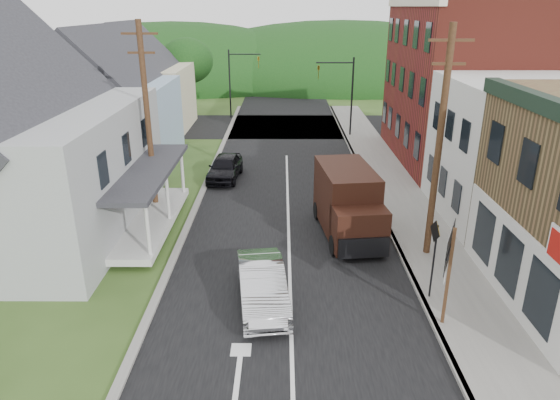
{
  "coord_description": "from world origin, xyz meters",
  "views": [
    {
      "loc": [
        -0.29,
        -14.72,
        9.49
      ],
      "look_at": [
        -0.38,
        4.04,
        2.2
      ],
      "focal_mm": 32.0,
      "sensor_mm": 36.0,
      "label": 1
    }
  ],
  "objects_px": {
    "dark_sedan": "(225,167)",
    "delivery_van": "(348,203)",
    "silver_sedan": "(262,286)",
    "warning_sign": "(434,249)",
    "route_sign_cluster": "(449,263)"
  },
  "relations": [
    {
      "from": "route_sign_cluster",
      "to": "silver_sedan",
      "type": "bearing_deg",
      "value": -167.73
    },
    {
      "from": "dark_sedan",
      "to": "delivery_van",
      "type": "xyz_separation_m",
      "value": [
        6.23,
        -7.65,
        0.79
      ]
    },
    {
      "from": "silver_sedan",
      "to": "warning_sign",
      "type": "xyz_separation_m",
      "value": [
        5.73,
        0.27,
        1.26
      ]
    },
    {
      "from": "dark_sedan",
      "to": "warning_sign",
      "type": "bearing_deg",
      "value": -52.17
    },
    {
      "from": "silver_sedan",
      "to": "delivery_van",
      "type": "relative_size",
      "value": 0.79
    },
    {
      "from": "route_sign_cluster",
      "to": "delivery_van",
      "type": "bearing_deg",
      "value": 132.06
    },
    {
      "from": "route_sign_cluster",
      "to": "warning_sign",
      "type": "relative_size",
      "value": 1.14
    },
    {
      "from": "delivery_van",
      "to": "warning_sign",
      "type": "distance_m",
      "value": 5.75
    },
    {
      "from": "delivery_van",
      "to": "route_sign_cluster",
      "type": "bearing_deg",
      "value": -78.93
    },
    {
      "from": "silver_sedan",
      "to": "warning_sign",
      "type": "height_order",
      "value": "warning_sign"
    },
    {
      "from": "route_sign_cluster",
      "to": "dark_sedan",
      "type": "bearing_deg",
      "value": 144.5
    },
    {
      "from": "dark_sedan",
      "to": "route_sign_cluster",
      "type": "relative_size",
      "value": 1.28
    },
    {
      "from": "dark_sedan",
      "to": "route_sign_cluster",
      "type": "bearing_deg",
      "value": -54.99
    },
    {
      "from": "dark_sedan",
      "to": "delivery_van",
      "type": "height_order",
      "value": "delivery_van"
    },
    {
      "from": "silver_sedan",
      "to": "dark_sedan",
      "type": "distance_m",
      "value": 13.5
    }
  ]
}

